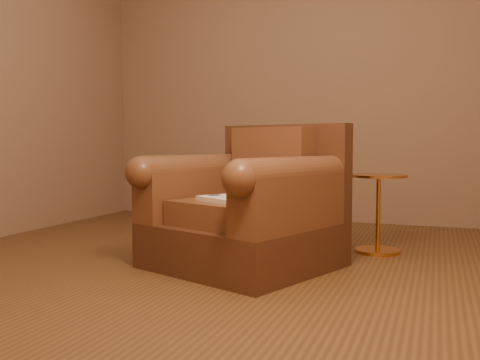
% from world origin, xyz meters
% --- Properties ---
extents(floor, '(4.00, 4.00, 0.00)m').
position_xyz_m(floor, '(0.00, 0.00, 0.00)').
color(floor, brown).
rests_on(floor, ground).
extents(armchair, '(1.24, 1.21, 0.88)m').
position_xyz_m(armchair, '(0.19, -0.04, 0.34)').
color(armchair, '#4A2B18').
rests_on(armchair, floor).
extents(teddy_bear, '(0.17, 0.19, 0.23)m').
position_xyz_m(teddy_bear, '(0.23, 0.03, 0.50)').
color(teddy_bear, '#D6AF96').
rests_on(teddy_bear, armchair).
extents(guidebook, '(0.41, 0.37, 0.03)m').
position_xyz_m(guidebook, '(0.15, -0.27, 0.43)').
color(guidebook, beige).
rests_on(guidebook, armchair).
extents(side_table, '(0.39, 0.39, 0.54)m').
position_xyz_m(side_table, '(0.91, 0.64, 0.29)').
color(side_table, gold).
rests_on(side_table, floor).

